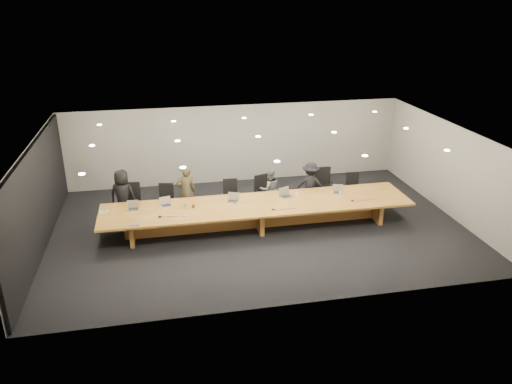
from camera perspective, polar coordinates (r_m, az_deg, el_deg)
ground at (r=14.79m, az=0.23°, el=-4.02°), size 12.00×12.00×0.00m
back_wall at (r=17.96m, az=-2.34°, el=5.53°), size 12.00×0.02×2.80m
left_wall_panel at (r=14.36m, az=-23.67°, el=-0.82°), size 0.08×7.84×2.74m
conference_table at (r=14.57m, az=0.23°, el=-2.18°), size 9.00×1.80×0.75m
chair_far_left at (r=15.44m, az=-13.94°, el=-1.17°), size 0.63×0.63×1.17m
chair_left at (r=15.44m, az=-10.30°, el=-1.06°), size 0.65×0.65×1.07m
chair_mid_left at (r=15.59m, az=-2.90°, el=-0.49°), size 0.58×0.58×1.06m
chair_mid_right at (r=15.84m, az=0.96°, el=-0.01°), size 0.71×0.71×1.10m
chair_right at (r=16.35m, az=7.81°, el=0.69°), size 0.64×0.64×1.20m
chair_far_right at (r=16.62m, az=11.10°, el=0.46°), size 0.54×0.54×1.01m
person_a at (r=15.40m, az=-14.98°, el=-0.42°), size 0.92×0.75×1.62m
person_b at (r=15.34m, az=-7.98°, el=0.08°), size 0.63×0.45×1.63m
person_c at (r=15.72m, az=1.57°, el=0.32°), size 0.70×0.57×1.37m
person_d at (r=15.98m, az=6.22°, el=0.83°), size 1.09×0.81×1.50m
laptop_a at (r=14.47m, az=-13.90°, el=-1.52°), size 0.32×0.23×0.25m
laptop_b at (r=14.51m, az=-10.23°, el=-1.12°), size 0.38×0.32×0.26m
laptop_c at (r=14.58m, az=-2.70°, el=-0.66°), size 0.40×0.36×0.26m
laptop_d at (r=14.92m, az=3.53°, el=-0.07°), size 0.44×0.39×0.29m
laptop_e at (r=15.40m, az=9.35°, el=0.31°), size 0.37×0.32×0.25m
water_bottle at (r=14.30m, az=-8.10°, el=-1.48°), size 0.08×0.08×0.19m
amber_mug at (r=14.30m, az=-7.17°, el=-1.62°), size 0.10×0.10×0.10m
paper_cup_near at (r=15.04m, az=4.67°, el=-0.30°), size 0.11×0.11×0.10m
paper_cup_far at (r=15.33m, az=9.59°, el=-0.12°), size 0.09×0.09×0.09m
notepad at (r=14.60m, az=-17.00°, el=-2.15°), size 0.24×0.20×0.01m
lime_gadget at (r=14.59m, az=-17.01°, el=-2.08°), size 0.17×0.10×0.03m
av_box at (r=13.58m, az=-13.67°, el=-3.60°), size 0.23×0.18×0.03m
mic_left at (r=13.89m, az=-10.92°, el=-2.76°), size 0.16×0.16×0.03m
mic_center at (r=14.11m, az=1.97°, el=-1.96°), size 0.14×0.14×0.03m
mic_right at (r=14.95m, az=10.98°, el=-0.95°), size 0.13×0.13×0.03m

